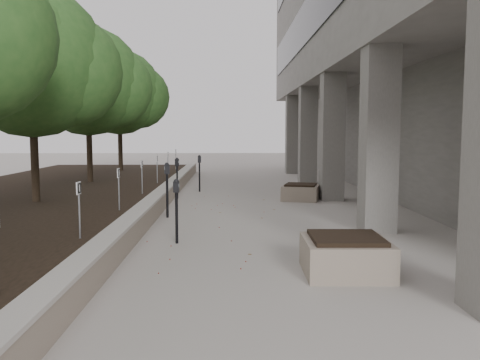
{
  "coord_description": "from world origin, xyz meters",
  "views": [
    {
      "loc": [
        0.18,
        -4.84,
        2.2
      ],
      "look_at": [
        0.41,
        6.83,
        1.05
      ],
      "focal_mm": 37.56,
      "sensor_mm": 36.0,
      "label": 1
    }
  ],
  "objects": [
    {
      "name": "ground",
      "position": [
        0.0,
        0.0,
        0.0
      ],
      "size": [
        90.0,
        90.0,
        0.0
      ],
      "primitive_type": "plane",
      "color": "#A8A29A",
      "rests_on": "ground"
    },
    {
      "name": "retaining_wall",
      "position": [
        -1.82,
        9.0,
        0.25
      ],
      "size": [
        0.39,
        26.0,
        0.5
      ],
      "primitive_type": null,
      "color": "gray",
      "rests_on": "ground"
    },
    {
      "name": "planting_bed",
      "position": [
        -5.5,
        9.0,
        0.2
      ],
      "size": [
        7.0,
        26.0,
        0.4
      ],
      "primitive_type": "cube",
      "color": "black",
      "rests_on": "ground"
    },
    {
      "name": "crabapple_tree_3",
      "position": [
        -4.8,
        8.0,
        3.12
      ],
      "size": [
        4.6,
        4.0,
        5.44
      ],
      "primitive_type": null,
      "color": "#285420",
      "rests_on": "planting_bed"
    },
    {
      "name": "crabapple_tree_4",
      "position": [
        -4.8,
        13.0,
        3.12
      ],
      "size": [
        4.6,
        4.0,
        5.44
      ],
      "primitive_type": null,
      "color": "#285420",
      "rests_on": "planting_bed"
    },
    {
      "name": "crabapple_tree_5",
      "position": [
        -4.8,
        18.0,
        3.12
      ],
      "size": [
        4.6,
        4.0,
        5.44
      ],
      "primitive_type": null,
      "color": "#285420",
      "rests_on": "planting_bed"
    },
    {
      "name": "parking_sign_3",
      "position": [
        -2.35,
        3.5,
        0.88
      ],
      "size": [
        0.04,
        0.22,
        0.96
      ],
      "primitive_type": null,
      "color": "black",
      "rests_on": "planting_bed"
    },
    {
      "name": "parking_sign_4",
      "position": [
        -2.35,
        6.5,
        0.88
      ],
      "size": [
        0.04,
        0.22,
        0.96
      ],
      "primitive_type": null,
      "color": "black",
      "rests_on": "planting_bed"
    },
    {
      "name": "parking_sign_5",
      "position": [
        -2.35,
        9.5,
        0.88
      ],
      "size": [
        0.04,
        0.22,
        0.96
      ],
      "primitive_type": null,
      "color": "black",
      "rests_on": "planting_bed"
    },
    {
      "name": "parking_sign_6",
      "position": [
        -2.35,
        12.5,
        0.88
      ],
      "size": [
        0.04,
        0.22,
        0.96
      ],
      "primitive_type": null,
      "color": "black",
      "rests_on": "planting_bed"
    },
    {
      "name": "parking_sign_7",
      "position": [
        -2.35,
        15.5,
        0.88
      ],
      "size": [
        0.04,
        0.22,
        0.96
      ],
      "primitive_type": null,
      "color": "black",
      "rests_on": "planting_bed"
    },
    {
      "name": "parking_sign_8",
      "position": [
        -2.35,
        18.5,
        0.88
      ],
      "size": [
        0.04,
        0.22,
        0.96
      ],
      "primitive_type": null,
      "color": "black",
      "rests_on": "planting_bed"
    },
    {
      "name": "parking_meter_2",
      "position": [
        -0.87,
        4.86,
        0.64
      ],
      "size": [
        0.14,
        0.1,
        1.27
      ],
      "primitive_type": null,
      "rotation": [
        0.0,
        0.0,
        -0.11
      ],
      "color": "black",
      "rests_on": "ground"
    },
    {
      "name": "parking_meter_3",
      "position": [
        -1.42,
        7.8,
        0.7
      ],
      "size": [
        0.17,
        0.14,
        1.41
      ],
      "primitive_type": null,
      "rotation": [
        0.0,
        0.0,
        0.38
      ],
      "color": "black",
      "rests_on": "ground"
    },
    {
      "name": "parking_meter_4",
      "position": [
        -1.55,
        11.42,
        0.67
      ],
      "size": [
        0.16,
        0.14,
        1.34
      ],
      "primitive_type": null,
      "rotation": [
        0.0,
        0.0,
        -0.38
      ],
      "color": "black",
      "rests_on": "ground"
    },
    {
      "name": "parking_meter_5",
      "position": [
        -0.93,
        13.22,
        0.67
      ],
      "size": [
        0.15,
        0.12,
        1.34
      ],
      "primitive_type": null,
      "rotation": [
        0.0,
        0.0,
        0.18
      ],
      "color": "black",
      "rests_on": "ground"
    },
    {
      "name": "planter_front",
      "position": [
        1.95,
        2.7,
        0.3
      ],
      "size": [
        1.3,
        1.3,
        0.6
      ],
      "primitive_type": null,
      "rotation": [
        0.0,
        0.0,
        -0.02
      ],
      "color": "gray",
      "rests_on": "ground"
    },
    {
      "name": "planter_back",
      "position": [
        2.42,
        10.98,
        0.26
      ],
      "size": [
        1.37,
        1.37,
        0.52
      ],
      "primitive_type": null,
      "rotation": [
        0.0,
        0.0,
        -0.27
      ],
      "color": "gray",
      "rests_on": "ground"
    },
    {
      "name": "berry_scatter",
      "position": [
        -0.1,
        5.0,
        0.01
      ],
      "size": [
        3.3,
        14.1,
        0.02
      ],
      "primitive_type": null,
      "color": "maroon",
      "rests_on": "ground"
    }
  ]
}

